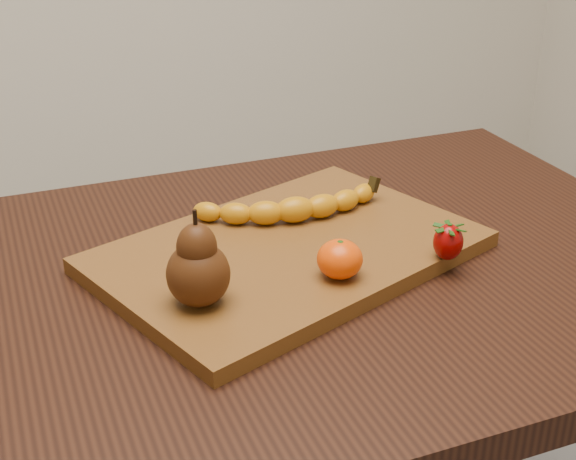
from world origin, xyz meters
name	(u,v)px	position (x,y,z in m)	size (l,w,h in m)	color
table	(299,332)	(0.00, 0.00, 0.66)	(1.00, 0.70, 0.76)	black
cutting_board	(288,252)	(-0.01, 0.02, 0.77)	(0.45, 0.30, 0.02)	brown
banana	(295,210)	(0.02, 0.08, 0.80)	(0.22, 0.06, 0.03)	orange
pear	(197,258)	(-0.15, -0.07, 0.83)	(0.07, 0.07, 0.11)	#44200A
mandarin	(340,259)	(0.02, -0.08, 0.80)	(0.05, 0.05, 0.04)	#FC4802
strawberry	(448,241)	(0.16, -0.08, 0.80)	(0.04, 0.04, 0.04)	#910403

